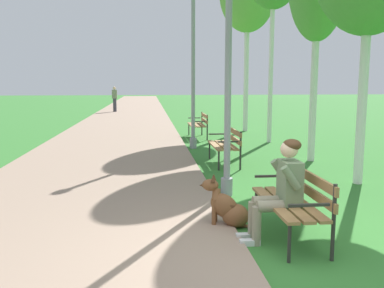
# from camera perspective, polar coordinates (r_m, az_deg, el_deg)

# --- Properties ---
(ground_plane) EXTENTS (120.00, 120.00, 0.00)m
(ground_plane) POSITION_cam_1_polar(r_m,az_deg,el_deg) (4.61, 12.77, -16.31)
(ground_plane) COLOR #33752D
(paved_path) EXTENTS (4.36, 60.00, 0.04)m
(paved_path) POSITION_cam_1_polar(r_m,az_deg,el_deg) (28.03, -8.21, 4.48)
(paved_path) COLOR gray
(paved_path) RESTS_ON ground
(park_bench_near) EXTENTS (0.55, 1.50, 0.85)m
(park_bench_near) POSITION_cam_1_polar(r_m,az_deg,el_deg) (5.29, 13.89, -7.16)
(park_bench_near) COLOR olive
(park_bench_near) RESTS_ON ground
(park_bench_mid) EXTENTS (0.55, 1.50, 0.85)m
(park_bench_mid) POSITION_cam_1_polar(r_m,az_deg,el_deg) (9.80, 4.74, 0.20)
(park_bench_mid) COLOR olive
(park_bench_mid) RESTS_ON ground
(park_bench_far) EXTENTS (0.55, 1.50, 0.85)m
(park_bench_far) POSITION_cam_1_polar(r_m,az_deg,el_deg) (14.51, 1.00, 2.90)
(park_bench_far) COLOR olive
(park_bench_far) RESTS_ON ground
(person_seated_on_near_bench) EXTENTS (0.74, 0.49, 1.25)m
(person_seated_on_near_bench) POSITION_cam_1_polar(r_m,az_deg,el_deg) (5.11, 12.04, -5.69)
(person_seated_on_near_bench) COLOR gray
(person_seated_on_near_bench) RESTS_ON ground
(dog_brown) EXTENTS (0.81, 0.41, 0.71)m
(dog_brown) POSITION_cam_1_polar(r_m,az_deg,el_deg) (5.62, 4.91, -8.70)
(dog_brown) COLOR brown
(dog_brown) RESTS_ON ground
(lamp_post_near) EXTENTS (0.24, 0.24, 4.42)m
(lamp_post_near) POSITION_cam_1_polar(r_m,az_deg,el_deg) (6.96, 4.98, 11.49)
(lamp_post_near) COLOR gray
(lamp_post_near) RESTS_ON ground
(lamp_post_mid) EXTENTS (0.24, 0.24, 4.57)m
(lamp_post_mid) POSITION_cam_1_polar(r_m,az_deg,el_deg) (12.06, 0.16, 10.57)
(lamp_post_mid) COLOR gray
(lamp_post_mid) RESTS_ON ground
(pedestrian_distant) EXTENTS (0.32, 0.22, 1.65)m
(pedestrian_distant) POSITION_cam_1_polar(r_m,az_deg,el_deg) (27.36, -10.53, 6.05)
(pedestrian_distant) COLOR #383842
(pedestrian_distant) RESTS_ON ground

